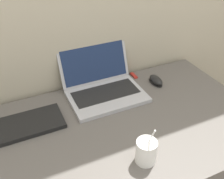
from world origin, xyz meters
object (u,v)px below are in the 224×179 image
object	(u,v)px
external_keyboard	(12,129)
usb_stick	(134,76)
drink_cup	(146,151)
computer_mouse	(156,80)
laptop	(102,83)

from	to	relation	value
external_keyboard	usb_stick	xyz separation A→B (m)	(0.68, 0.17, -0.01)
drink_cup	external_keyboard	size ratio (longest dim) A/B	0.40
external_keyboard	usb_stick	bearing A→B (deg)	14.01
drink_cup	external_keyboard	xyz separation A→B (m)	(-0.43, 0.38, -0.04)
drink_cup	computer_mouse	size ratio (longest dim) A/B	1.62
computer_mouse	external_keyboard	distance (m)	0.75
laptop	drink_cup	distance (m)	0.48
computer_mouse	usb_stick	size ratio (longest dim) A/B	1.75
external_keyboard	computer_mouse	bearing A→B (deg)	4.38
usb_stick	external_keyboard	bearing A→B (deg)	-165.99
drink_cup	external_keyboard	bearing A→B (deg)	138.64
computer_mouse	laptop	bearing A→B (deg)	171.10
laptop	external_keyboard	size ratio (longest dim) A/B	0.86
drink_cup	usb_stick	distance (m)	0.60
computer_mouse	drink_cup	bearing A→B (deg)	-126.75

